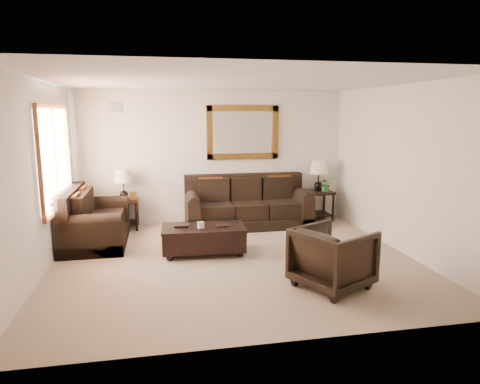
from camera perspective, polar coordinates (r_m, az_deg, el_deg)
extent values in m
cube|color=#86745C|center=(6.74, -0.77, -8.97)|extent=(5.50, 5.00, 0.01)
cube|color=white|center=(6.37, -0.83, 14.59)|extent=(5.50, 5.00, 0.01)
cube|color=silver|center=(8.87, -3.65, 4.67)|extent=(5.50, 0.01, 2.70)
cube|color=silver|center=(4.02, 5.49, -2.39)|extent=(5.50, 0.01, 2.70)
cube|color=silver|center=(6.53, -25.32, 1.61)|extent=(0.01, 5.00, 2.70)
cube|color=silver|center=(7.41, 20.67, 2.88)|extent=(0.01, 5.00, 2.70)
cube|color=white|center=(7.37, -23.63, 4.21)|extent=(0.01, 1.80, 1.50)
cube|color=brown|center=(7.33, -23.81, 10.36)|extent=(0.06, 1.96, 0.08)
cube|color=brown|center=(7.48, -22.93, -1.80)|extent=(0.06, 1.96, 0.08)
cube|color=brown|center=(6.45, -25.11, 3.33)|extent=(0.06, 0.08, 1.50)
cube|color=brown|center=(8.28, -21.99, 4.91)|extent=(0.06, 0.08, 1.50)
cube|color=brown|center=(7.36, -23.36, 4.22)|extent=(0.05, 0.05, 1.50)
cube|color=#512710|center=(8.90, 0.38, 7.94)|extent=(1.50, 0.06, 1.10)
cube|color=white|center=(8.92, 0.36, 7.94)|extent=(1.26, 0.01, 0.86)
cube|color=#999999|center=(8.77, -16.34, 10.76)|extent=(0.25, 0.02, 0.18)
cube|color=black|center=(8.65, 1.04, -3.86)|extent=(2.46, 1.06, 0.20)
cube|color=black|center=(8.91, 0.51, 0.85)|extent=(2.46, 0.25, 0.50)
cube|color=black|center=(8.47, -3.28, -2.45)|extent=(0.63, 0.87, 0.30)
cube|color=black|center=(8.57, 1.07, -2.27)|extent=(0.63, 0.87, 0.30)
cube|color=black|center=(8.73, 5.29, -2.08)|extent=(0.63, 0.87, 0.30)
cube|color=black|center=(8.45, -6.33, -2.91)|extent=(0.25, 1.06, 0.59)
cylinder|color=black|center=(8.39, -6.37, -0.94)|extent=(0.25, 1.04, 0.25)
cube|color=black|center=(8.90, 8.04, -2.27)|extent=(0.25, 1.06, 0.59)
cylinder|color=black|center=(8.84, 8.09, -0.40)|extent=(0.25, 1.04, 0.25)
cube|color=#68310D|center=(8.60, -3.90, 0.44)|extent=(0.47, 0.21, 0.48)
cube|color=#68310D|center=(8.88, 5.30, 0.74)|extent=(0.47, 0.21, 0.48)
cube|color=black|center=(7.91, -18.57, -5.82)|extent=(1.03, 1.73, 0.20)
cube|color=black|center=(7.83, -21.71, -1.40)|extent=(0.24, 1.73, 0.49)
cube|color=black|center=(7.55, -18.82, -4.69)|extent=(0.84, 0.60, 0.29)
cube|color=black|center=(8.15, -18.23, -3.56)|extent=(0.84, 0.60, 0.29)
cube|color=black|center=(7.15, -19.43, -6.01)|extent=(1.03, 0.24, 0.57)
cylinder|color=black|center=(7.08, -19.57, -3.77)|extent=(1.01, 0.24, 0.24)
cube|color=black|center=(8.58, -18.00, -3.22)|extent=(1.03, 0.24, 0.57)
cylinder|color=black|center=(8.52, -18.11, -1.34)|extent=(1.01, 0.24, 0.24)
cube|color=#68310D|center=(7.44, -20.70, -1.97)|extent=(0.20, 0.46, 0.47)
cube|color=#68310D|center=(8.15, -19.85, -0.88)|extent=(0.20, 0.46, 0.47)
cube|color=black|center=(8.64, -15.16, -1.13)|extent=(0.54, 0.54, 0.05)
cube|color=black|center=(8.73, -15.03, -3.98)|extent=(0.46, 0.46, 0.03)
cylinder|color=black|center=(8.50, -16.72, -3.42)|extent=(0.05, 0.05, 0.54)
cylinder|color=black|center=(8.46, -13.63, -3.32)|extent=(0.05, 0.05, 0.54)
cylinder|color=black|center=(8.94, -16.44, -2.72)|extent=(0.05, 0.05, 0.54)
cylinder|color=black|center=(8.91, -13.50, -2.63)|extent=(0.05, 0.05, 0.54)
sphere|color=black|center=(8.61, -15.20, -0.33)|extent=(0.17, 0.17, 0.17)
cylinder|color=black|center=(8.58, -15.26, 0.82)|extent=(0.02, 0.02, 0.35)
cone|color=#CDAC88|center=(8.56, -15.32, 2.11)|extent=(0.37, 0.37, 0.25)
cube|color=#512710|center=(8.51, -14.07, -0.51)|extent=(0.15, 0.10, 0.17)
cube|color=black|center=(9.20, 10.36, 0.02)|extent=(0.58, 0.58, 0.05)
cube|color=black|center=(9.30, 10.26, -2.87)|extent=(0.49, 0.49, 0.03)
cylinder|color=black|center=(8.95, 9.39, -2.29)|extent=(0.05, 0.05, 0.58)
cylinder|color=black|center=(9.13, 12.29, -2.14)|extent=(0.05, 0.05, 0.58)
cylinder|color=black|center=(9.40, 8.35, -1.65)|extent=(0.05, 0.05, 0.58)
cylinder|color=black|center=(9.57, 11.14, -1.52)|extent=(0.05, 0.05, 0.58)
sphere|color=black|center=(9.18, 10.38, 0.83)|extent=(0.18, 0.18, 0.18)
cylinder|color=black|center=(9.15, 10.42, 1.99)|extent=(0.03, 0.03, 0.38)
cone|color=#CDAC88|center=(9.12, 10.47, 3.29)|extent=(0.40, 0.40, 0.27)
sphere|color=black|center=(6.76, -9.32, -8.62)|extent=(0.12, 0.12, 0.12)
sphere|color=black|center=(6.87, 0.01, -8.17)|extent=(0.12, 0.12, 0.12)
sphere|color=black|center=(7.23, -9.44, -7.34)|extent=(0.12, 0.12, 0.12)
sphere|color=black|center=(7.33, -0.74, -6.94)|extent=(0.12, 0.12, 0.12)
cube|color=black|center=(6.96, -4.87, -6.05)|extent=(1.33, 0.76, 0.37)
cube|color=black|center=(6.91, -4.89, -4.76)|extent=(1.36, 0.78, 0.04)
cube|color=black|center=(6.93, -7.83, -4.49)|extent=(0.23, 0.16, 0.03)
cube|color=black|center=(6.89, -2.36, -4.49)|extent=(0.21, 0.15, 0.03)
cube|color=white|center=(6.80, -5.23, -4.42)|extent=(0.10, 0.08, 0.10)
imported|color=black|center=(5.70, 12.27, -8.19)|extent=(1.10, 1.13, 0.88)
imported|color=#20551D|center=(9.12, 11.36, 0.84)|extent=(0.33, 0.36, 0.24)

